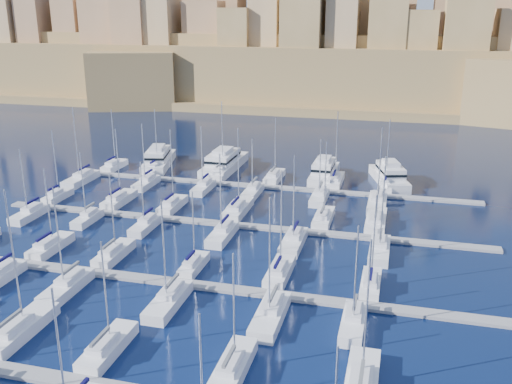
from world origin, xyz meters
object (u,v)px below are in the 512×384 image
(sailboat_2, at_px, (20,329))
(sailboat_4, at_px, (233,367))
(motor_yacht_c, at_px, (324,171))
(motor_yacht_d, at_px, (390,175))
(motor_yacht_b, at_px, (224,162))
(motor_yacht_a, at_px, (158,159))

(sailboat_2, bearing_deg, sailboat_4, -1.59)
(motor_yacht_c, xyz_separation_m, motor_yacht_d, (13.52, 0.31, -0.00))
(motor_yacht_b, bearing_deg, sailboat_2, -91.02)
(motor_yacht_b, xyz_separation_m, motor_yacht_d, (36.29, -1.59, -0.00))
(sailboat_4, distance_m, motor_yacht_d, 70.88)
(sailboat_2, bearing_deg, motor_yacht_c, 70.73)
(motor_yacht_c, bearing_deg, motor_yacht_a, 178.77)
(sailboat_2, relative_size, sailboat_4, 1.31)
(motor_yacht_a, bearing_deg, motor_yacht_d, -0.57)
(motor_yacht_a, height_order, motor_yacht_b, same)
(motor_yacht_c, bearing_deg, motor_yacht_b, 175.24)
(sailboat_2, height_order, motor_yacht_d, sailboat_2)
(motor_yacht_b, bearing_deg, motor_yacht_a, -175.98)
(sailboat_4, bearing_deg, motor_yacht_b, 108.30)
(motor_yacht_a, relative_size, motor_yacht_d, 1.07)
(sailboat_2, xyz_separation_m, sailboat_4, (24.84, -0.69, -0.05))
(sailboat_4, relative_size, motor_yacht_a, 0.74)
(sailboat_4, bearing_deg, sailboat_2, 178.41)
(motor_yacht_a, distance_m, motor_yacht_d, 51.66)
(sailboat_2, relative_size, motor_yacht_a, 0.97)
(sailboat_4, distance_m, motor_yacht_a, 80.33)
(motor_yacht_a, xyz_separation_m, motor_yacht_d, (51.65, -0.51, -0.00))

